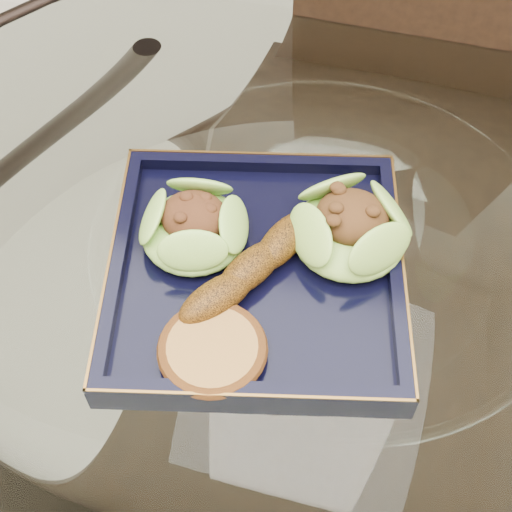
# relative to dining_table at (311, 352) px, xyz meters

# --- Properties ---
(ground) EXTENTS (4.00, 4.00, 0.00)m
(ground) POSITION_rel_dining_table_xyz_m (0.00, 0.00, -0.60)
(ground) COLOR beige
(ground) RESTS_ON ground
(dining_table) EXTENTS (1.13, 1.13, 0.77)m
(dining_table) POSITION_rel_dining_table_xyz_m (0.00, 0.00, 0.00)
(dining_table) COLOR white
(dining_table) RESTS_ON ground
(dining_chair) EXTENTS (0.41, 0.41, 0.93)m
(dining_chair) POSITION_rel_dining_table_xyz_m (0.07, 0.28, -0.08)
(dining_chair) COLOR black
(dining_chair) RESTS_ON ground
(navy_plate) EXTENTS (0.32, 0.32, 0.02)m
(navy_plate) POSITION_rel_dining_table_xyz_m (-0.06, -0.03, 0.17)
(navy_plate) COLOR black
(navy_plate) RESTS_ON dining_table
(lettuce_wrap_left) EXTENTS (0.12, 0.12, 0.04)m
(lettuce_wrap_left) POSITION_rel_dining_table_xyz_m (-0.12, -0.01, 0.20)
(lettuce_wrap_left) COLOR #579029
(lettuce_wrap_left) RESTS_ON navy_plate
(lettuce_wrap_right) EXTENTS (0.14, 0.14, 0.04)m
(lettuce_wrap_right) POSITION_rel_dining_table_xyz_m (0.02, 0.02, 0.20)
(lettuce_wrap_right) COLOR #5F942B
(lettuce_wrap_right) RESTS_ON navy_plate
(roasted_plantain) EXTENTS (0.10, 0.15, 0.03)m
(roasted_plantain) POSITION_rel_dining_table_xyz_m (-0.06, -0.04, 0.20)
(roasted_plantain) COLOR #65390A
(roasted_plantain) RESTS_ON navy_plate
(crumb_patty) EXTENTS (0.09, 0.09, 0.02)m
(crumb_patty) POSITION_rel_dining_table_xyz_m (-0.07, -0.12, 0.19)
(crumb_patty) COLOR #A27336
(crumb_patty) RESTS_ON navy_plate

